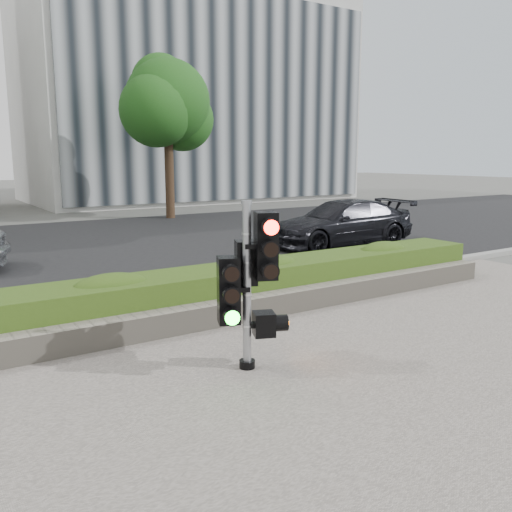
% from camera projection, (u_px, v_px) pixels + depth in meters
% --- Properties ---
extents(ground, '(120.00, 120.00, 0.00)m').
position_uv_depth(ground, '(285.00, 371.00, 6.32)').
color(ground, '#51514C').
rests_on(ground, ground).
extents(sidewalk, '(16.00, 11.00, 0.03)m').
position_uv_depth(sidewalk, '(472.00, 473.00, 4.25)').
color(sidewalk, '#9E9389').
rests_on(sidewalk, ground).
extents(road, '(60.00, 13.00, 0.02)m').
position_uv_depth(road, '(67.00, 249.00, 14.57)').
color(road, black).
rests_on(road, ground).
extents(curb, '(60.00, 0.25, 0.12)m').
position_uv_depth(curb, '(173.00, 305.00, 8.91)').
color(curb, gray).
rests_on(curb, ground).
extents(stone_wall, '(12.00, 0.32, 0.34)m').
position_uv_depth(stone_wall, '(208.00, 315.00, 7.85)').
color(stone_wall, gray).
rests_on(stone_wall, sidewalk).
extents(hedge, '(12.00, 1.00, 0.68)m').
position_uv_depth(hedge, '(188.00, 294.00, 8.35)').
color(hedge, olive).
rests_on(hedge, sidewalk).
extents(building_right, '(18.00, 10.00, 12.00)m').
position_uv_depth(building_right, '(187.00, 96.00, 31.76)').
color(building_right, '#B7B7B2').
rests_on(building_right, ground).
extents(tree_right, '(4.10, 3.58, 6.53)m').
position_uv_depth(tree_right, '(167.00, 105.00, 21.28)').
color(tree_right, black).
rests_on(tree_right, ground).
extents(traffic_signal, '(0.73, 0.61, 1.96)m').
position_uv_depth(traffic_signal, '(249.00, 277.00, 6.17)').
color(traffic_signal, black).
rests_on(traffic_signal, sidewalk).
extents(car_dark, '(4.42, 2.00, 1.26)m').
position_uv_depth(car_dark, '(341.00, 223.00, 15.12)').
color(car_dark, black).
rests_on(car_dark, road).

